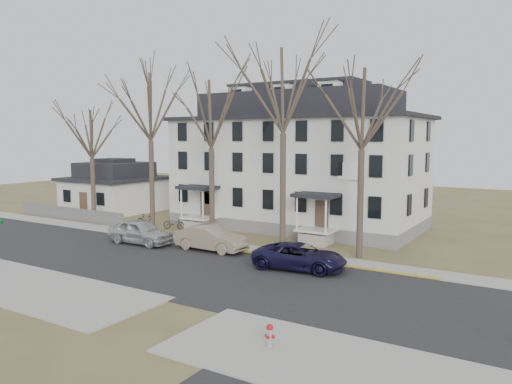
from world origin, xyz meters
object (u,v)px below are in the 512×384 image
Objects in this scene: car_navy at (300,257)px; bicycle_left at (174,224)px; small_house at (115,189)px; tree_mid_left at (211,109)px; tree_far_left at (150,102)px; boarding_house at (298,163)px; car_tan at (211,239)px; tree_mid_right at (363,103)px; car_silver at (141,232)px; tree_center at (283,84)px; tree_bungalow at (91,131)px; bicycle_right at (146,220)px; fire_hydrant at (270,336)px.

car_navy is 2.81× the size of bicycle_left.
tree_mid_left is (17.00, -6.20, 7.35)m from small_house.
tree_far_left is 7.22× the size of bicycle_left.
car_tan is at bearing -92.65° from boarding_house.
tree_mid_right is at bearing 0.00° from tree_far_left.
boarding_house is 11.53m from bicycle_left.
tree_mid_right is 2.53× the size of car_tan.
car_navy is at bearing -91.49° from car_silver.
tree_center is (23.00, -6.20, 8.84)m from small_house.
tree_bungalow is 24.26m from car_navy.
tree_mid_right is at bearing -12.27° from small_house.
tree_mid_left reaches higher than car_tan.
tree_mid_right is (11.50, 0.00, 0.00)m from tree_mid_left.
car_navy is at bearing -99.57° from car_tan.
bicycle_right is (5.03, 1.28, -7.62)m from tree_bungalow.
tree_mid_left is at bearing 132.59° from fire_hydrant.
tree_mid_right reaches higher than tree_bungalow.
small_house reaches higher than car_navy.
small_house is 1.73× the size of car_tan.
car_tan is 7.27m from car_navy.
car_tan is 0.95× the size of car_navy.
bicycle_right is at bearing 170.91° from tree_mid_left.
car_navy is at bearing -22.10° from small_house.
tree_bungalow is 6.49× the size of bicycle_right.
boarding_house is 12.52× the size of bicycle_right.
tree_bungalow reaches higher than car_navy.
tree_far_left is 2.72× the size of car_tan.
tree_mid_left is 2.54× the size of car_silver.
car_silver is at bearing -124.89° from tree_mid_left.
car_navy is at bearing -25.60° from tree_mid_left.
tree_far_left is at bearing 119.76° from bicycle_left.
car_tan is at bearing 73.29° from car_navy.
small_house is 30.08m from tree_mid_right.
tree_bungalow is at bearing 82.20° from bicycle_right.
fire_hydrant is (18.26, -15.85, -0.06)m from bicycle_left.
boarding_house is 1.63× the size of tree_mid_left.
tree_bungalow reaches higher than fire_hydrant.
tree_far_left is 26.35m from fire_hydrant.
tree_far_left is 18.93m from car_navy.
car_tan is (19.46, -9.63, -1.42)m from small_house.
car_navy is at bearing -11.53° from tree_bungalow.
bicycle_right is (-3.21, 0.12, 0.00)m from bicycle_left.
fire_hydrant is at bearing -135.76° from car_tan.
tree_far_left is 6.05m from tree_mid_left.
car_tan is 3.04× the size of bicycle_right.
small_house is at bearing -174.41° from boarding_house.
tree_far_left is 1.27× the size of tree_bungalow.
tree_bungalow is 31.26m from fire_hydrant.
tree_bungalow is at bearing 180.00° from tree_far_left.
tree_mid_left is 14.60× the size of fire_hydrant.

